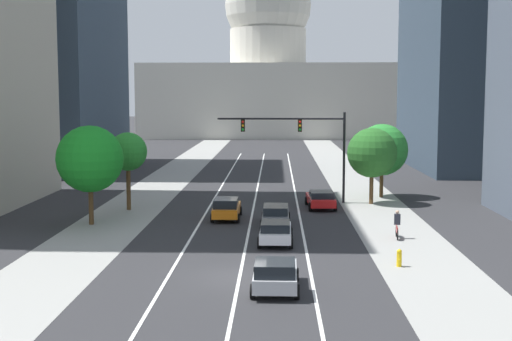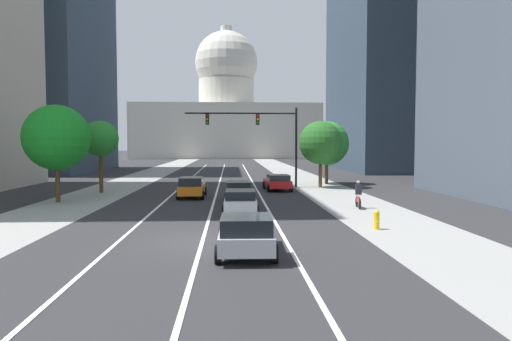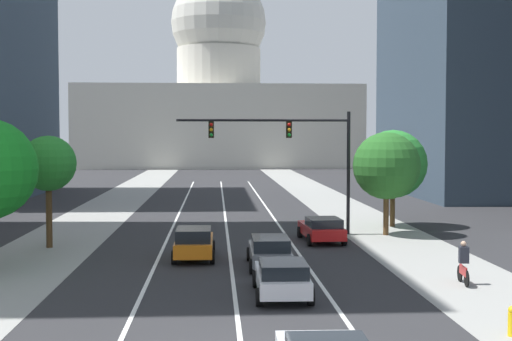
# 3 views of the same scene
# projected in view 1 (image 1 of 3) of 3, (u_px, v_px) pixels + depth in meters

# --- Properties ---
(ground_plane) EXTENTS (400.00, 400.00, 0.00)m
(ground_plane) POSITION_uv_depth(u_px,v_px,m) (259.00, 178.00, 73.39)
(ground_plane) COLOR #2B2B2D
(sidewalk_left) EXTENTS (5.07, 130.00, 0.01)m
(sidewalk_left) POSITION_uv_depth(u_px,v_px,m) (162.00, 183.00, 68.69)
(sidewalk_left) COLOR gray
(sidewalk_left) RESTS_ON ground
(sidewalk_right) EXTENTS (5.07, 130.00, 0.01)m
(sidewalk_right) POSITION_uv_depth(u_px,v_px,m) (355.00, 184.00, 68.16)
(sidewalk_right) COLOR gray
(sidewalk_right) RESTS_ON ground
(lane_stripe_left) EXTENTS (0.16, 90.00, 0.01)m
(lane_stripe_left) POSITION_uv_depth(u_px,v_px,m) (214.00, 199.00, 58.58)
(lane_stripe_left) COLOR white
(lane_stripe_left) RESTS_ON ground
(lane_stripe_center) EXTENTS (0.16, 90.00, 0.01)m
(lane_stripe_center) POSITION_uv_depth(u_px,v_px,m) (255.00, 199.00, 58.49)
(lane_stripe_center) COLOR white
(lane_stripe_center) RESTS_ON ground
(lane_stripe_right) EXTENTS (0.16, 90.00, 0.01)m
(lane_stripe_right) POSITION_uv_depth(u_px,v_px,m) (296.00, 199.00, 58.39)
(lane_stripe_right) COLOR white
(lane_stripe_right) RESTS_ON ground
(office_tower_far_left) EXTENTS (17.45, 24.59, 33.91)m
(office_tower_far_left) POSITION_uv_depth(u_px,v_px,m) (33.00, 22.00, 81.56)
(office_tower_far_left) COLOR #334251
(office_tower_far_left) RESTS_ON ground
(capitol_building) EXTENTS (50.23, 24.53, 36.71)m
(capitol_building) POSITION_uv_depth(u_px,v_px,m) (268.00, 77.00, 144.66)
(capitol_building) COLOR beige
(capitol_building) RESTS_ON ground
(car_orange) EXTENTS (1.97, 4.43, 1.55)m
(car_orange) POSITION_uv_depth(u_px,v_px,m) (227.00, 208.00, 48.98)
(car_orange) COLOR orange
(car_orange) RESTS_ON ground
(car_red) EXTENTS (2.26, 4.60, 1.38)m
(car_red) POSITION_uv_depth(u_px,v_px,m) (321.00, 199.00, 53.73)
(car_red) COLOR red
(car_red) RESTS_ON ground
(car_gray) EXTENTS (1.98, 4.54, 1.41)m
(car_gray) POSITION_uv_depth(u_px,v_px,m) (276.00, 215.00, 46.64)
(car_gray) COLOR slate
(car_gray) RESTS_ON ground
(car_silver) EXTENTS (2.17, 4.25, 1.51)m
(car_silver) POSITION_uv_depth(u_px,v_px,m) (275.00, 274.00, 31.10)
(car_silver) COLOR #B2B5BA
(car_silver) RESTS_ON ground
(car_white) EXTENTS (2.07, 4.43, 1.39)m
(car_white) POSITION_uv_depth(u_px,v_px,m) (276.00, 231.00, 41.02)
(car_white) COLOR silver
(car_white) RESTS_ON ground
(traffic_signal_mast) EXTENTS (10.18, 0.39, 7.25)m
(traffic_signal_mast) POSITION_uv_depth(u_px,v_px,m) (304.00, 137.00, 56.07)
(traffic_signal_mast) COLOR black
(traffic_signal_mast) RESTS_ON ground
(fire_hydrant) EXTENTS (0.26, 0.35, 0.91)m
(fire_hydrant) POSITION_uv_depth(u_px,v_px,m) (399.00, 258.00, 35.57)
(fire_hydrant) COLOR yellow
(fire_hydrant) RESTS_ON ground
(cyclist) EXTENTS (0.38, 1.70, 1.72)m
(cyclist) POSITION_uv_depth(u_px,v_px,m) (397.00, 225.00, 42.49)
(cyclist) COLOR black
(cyclist) RESTS_ON ground
(street_tree_mid_left) EXTENTS (4.44, 4.44, 6.63)m
(street_tree_mid_left) POSITION_uv_depth(u_px,v_px,m) (90.00, 159.00, 46.66)
(street_tree_mid_left) COLOR #51381E
(street_tree_mid_left) RESTS_ON ground
(street_tree_mid_right) EXTENTS (3.93, 3.93, 6.05)m
(street_tree_mid_right) POSITION_uv_depth(u_px,v_px,m) (372.00, 153.00, 55.57)
(street_tree_mid_right) COLOR #51381E
(street_tree_mid_right) RESTS_ON ground
(street_tree_near_left) EXTENTS (2.88, 2.88, 5.85)m
(street_tree_near_left) POSITION_uv_depth(u_px,v_px,m) (128.00, 152.00, 52.61)
(street_tree_near_left) COLOR #51381E
(street_tree_near_left) RESTS_ON ground
(street_tree_near_right) EXTENTS (4.34, 4.34, 6.20)m
(street_tree_near_right) POSITION_uv_depth(u_px,v_px,m) (382.00, 150.00, 59.25)
(street_tree_near_right) COLOR #51381E
(street_tree_near_right) RESTS_ON ground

